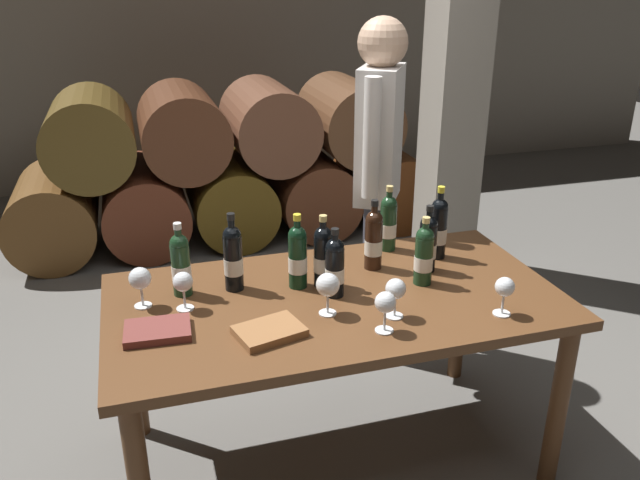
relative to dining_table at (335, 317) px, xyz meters
The scene contains 24 objects.
ground_plane 0.67m from the dining_table, ahead, with size 14.00×14.00×0.00m, color #66635E.
cellar_back_wall 4.26m from the dining_table, 90.00° to the left, with size 10.00×0.24×2.80m, color gray.
barrel_stack 2.60m from the dining_table, 90.00° to the left, with size 3.12×0.90×1.15m.
stone_pillar 2.16m from the dining_table, 50.91° to the left, with size 0.32×0.32×2.60m, color gray.
dining_table is the anchor object (origin of this frame).
wine_bottle_0 0.55m from the dining_table, 45.06° to the left, with size 0.07×0.07×0.29m.
wine_bottle_1 0.45m from the dining_table, 154.23° to the left, with size 0.07×0.07×0.31m.
wine_bottle_2 0.28m from the dining_table, 133.07° to the left, with size 0.07×0.07×0.30m.
wine_bottle_3 0.37m from the dining_table, 40.93° to the left, with size 0.07×0.07×0.30m.
wine_bottle_4 0.49m from the dining_table, 14.52° to the left, with size 0.07×0.07×0.28m.
wine_bottle_5 0.21m from the dining_table, 81.37° to the left, with size 0.07×0.07×0.27m.
wine_bottle_6 0.62m from the dining_table, 22.57° to the left, with size 0.07×0.07×0.32m.
wine_bottle_7 0.24m from the dining_table, 99.27° to the left, with size 0.07×0.07×0.29m.
wine_bottle_8 0.62m from the dining_table, 161.41° to the left, with size 0.07×0.07×0.29m.
wine_bottle_9 0.42m from the dining_table, ahead, with size 0.07×0.07×0.28m.
wine_glass_0 0.64m from the dining_table, 29.86° to the right, with size 0.07×0.07×0.14m.
wine_glass_1 0.33m from the dining_table, 53.85° to the right, with size 0.07×0.07×0.15m.
wine_glass_2 0.74m from the dining_table, 169.79° to the left, with size 0.08×0.08×0.16m.
wine_glass_3 0.59m from the dining_table, behind, with size 0.07×0.07×0.15m.
wine_glass_4 0.36m from the dining_table, 74.41° to the right, with size 0.07×0.07×0.15m.
wine_glass_5 0.25m from the dining_table, 119.16° to the right, with size 0.09×0.09×0.16m.
tasting_notebook 0.38m from the dining_table, 145.78° to the right, with size 0.22×0.16×0.03m, color #936038.
leather_ledger 0.68m from the dining_table, behind, with size 0.22×0.16×0.03m, color brown.
sommelier_presenting 0.96m from the dining_table, 58.46° to the left, with size 0.32×0.43×1.72m.
Camera 1 is at (-0.68, -2.06, 1.90)m, focal length 36.13 mm.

